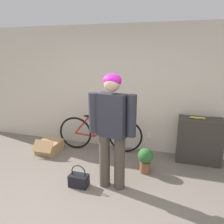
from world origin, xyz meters
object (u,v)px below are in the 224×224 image
at_px(person, 112,125).
at_px(handbag, 79,180).
at_px(banana, 197,118).
at_px(potted_plant, 145,159).
at_px(cardboard_box, 49,147).
at_px(bicycle, 100,133).

bearing_deg(person, handbag, -149.75).
height_order(person, banana, person).
xyz_separation_m(banana, potted_plant, (-0.83, -0.67, -0.63)).
bearing_deg(cardboard_box, person, -25.91).
bearing_deg(banana, person, -135.75).
distance_m(person, potted_plant, 1.05).
relative_size(bicycle, banana, 5.99).
height_order(bicycle, banana, banana).
distance_m(handbag, cardboard_box, 1.46).
height_order(person, cardboard_box, person).
xyz_separation_m(bicycle, banana, (1.90, 0.04, 0.50)).
distance_m(person, handbag, 1.05).
xyz_separation_m(person, potted_plant, (0.44, 0.57, -0.77)).
bearing_deg(potted_plant, handbag, -142.66).
bearing_deg(potted_plant, person, -127.56).
height_order(handbag, cardboard_box, handbag).
relative_size(bicycle, handbag, 4.91).
bearing_deg(bicycle, cardboard_box, -164.68).
relative_size(handbag, cardboard_box, 0.68).
bearing_deg(person, potted_plant, 66.24).
bearing_deg(cardboard_box, handbag, -39.92).
xyz_separation_m(handbag, potted_plant, (0.94, 0.72, 0.15)).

